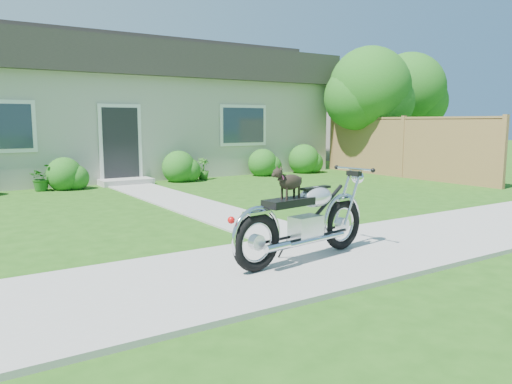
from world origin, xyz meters
TOP-DOWN VIEW (x-y plane):
  - ground at (0.00, 0.00)m, footprint 80.00×80.00m
  - sidewalk at (0.00, 0.00)m, footprint 24.00×2.20m
  - walkway at (-1.50, 5.00)m, footprint 1.20×8.00m
  - house at (-0.00, 11.99)m, footprint 12.60×7.03m
  - fence at (6.30, 5.75)m, footprint 0.12×6.62m
  - tree_near at (6.80, 7.52)m, footprint 2.79×2.76m
  - tree_far at (10.66, 9.12)m, footprint 2.94×2.93m
  - shrub_row at (0.61, 8.50)m, footprint 10.75×1.04m
  - potted_plant_left at (-3.67, 8.55)m, footprint 0.78×0.75m
  - potted_plant_right at (0.83, 8.55)m, footprint 0.37×0.37m
  - motorcycle_with_dog at (-2.14, -0.05)m, footprint 2.22×0.67m

SIDE VIEW (x-z plane):
  - ground at x=0.00m, z-range 0.00..0.00m
  - walkway at x=-1.50m, z-range 0.00..0.03m
  - sidewalk at x=0.00m, z-range 0.00..0.04m
  - potted_plant_right at x=0.83m, z-range 0.00..0.64m
  - potted_plant_left at x=-3.67m, z-range 0.00..0.67m
  - shrub_row at x=0.61m, z-range -0.12..0.93m
  - motorcycle_with_dog at x=-2.14m, z-range -0.03..1.12m
  - fence at x=6.30m, z-range -0.01..1.89m
  - house at x=0.00m, z-range -0.09..4.41m
  - tree_near at x=6.80m, z-range 0.60..4.83m
  - tree_far at x=10.66m, z-range 0.63..5.13m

